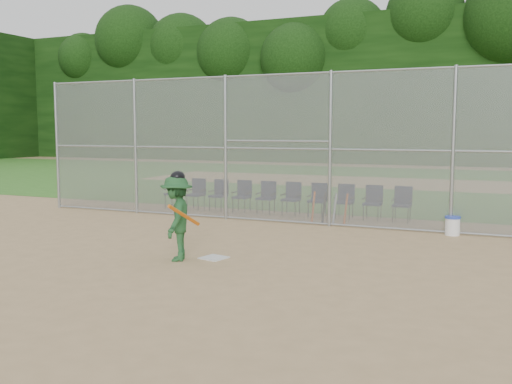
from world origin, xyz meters
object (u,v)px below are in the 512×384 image
at_px(home_plate, 214,258).
at_px(batter_at_plate, 177,217).
at_px(water_cooler, 452,226).
at_px(chair_0, 174,193).

xyz_separation_m(home_plate, batter_at_plate, (-0.57, -0.42, 0.82)).
relative_size(home_plate, water_cooler, 1.00).
xyz_separation_m(home_plate, chair_0, (-4.58, 5.99, 0.47)).
xyz_separation_m(water_cooler, chair_0, (-8.64, 1.55, 0.25)).
distance_m(home_plate, batter_at_plate, 1.09).
bearing_deg(water_cooler, home_plate, -132.50).
bearing_deg(chair_0, water_cooler, -10.19).
bearing_deg(home_plate, batter_at_plate, -143.72).
relative_size(batter_at_plate, chair_0, 1.80).
bearing_deg(chair_0, batter_at_plate, -58.04).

